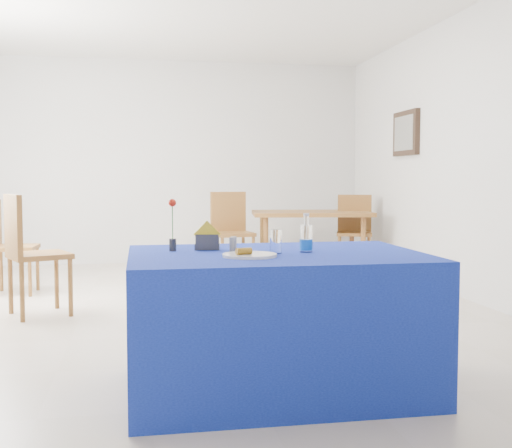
{
  "coord_description": "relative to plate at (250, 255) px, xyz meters",
  "views": [
    {
      "loc": [
        -0.6,
        -5.51,
        1.16
      ],
      "look_at": [
        0.02,
        -2.09,
        0.92
      ],
      "focal_mm": 45.0,
      "sensor_mm": 36.0,
      "label": 1
    }
  ],
  "objects": [
    {
      "name": "rose_vase",
      "position": [
        -0.38,
        0.33,
        0.13
      ],
      "size": [
        0.04,
        0.04,
        0.29
      ],
      "color": "#26262B",
      "rests_on": "blue_table"
    },
    {
      "name": "chair_bg_left",
      "position": [
        0.53,
        4.49,
        -0.18
      ],
      "size": [
        0.52,
        0.52,
        1.01
      ],
      "rotation": [
        0.0,
        0.0,
        0.16
      ],
      "color": "brown",
      "rests_on": "floor"
    },
    {
      "name": "napkin_holder",
      "position": [
        -0.18,
        0.36,
        0.04
      ],
      "size": [
        0.16,
        0.08,
        0.17
      ],
      "color": "#3C3C41",
      "rests_on": "blue_table"
    },
    {
      "name": "blue_table",
      "position": [
        0.17,
        0.15,
        -0.39
      ],
      "size": [
        1.6,
        1.1,
        0.76
      ],
      "color": "navy",
      "rests_on": "floor"
    },
    {
      "name": "banana_pieces",
      "position": [
        -0.03,
        -0.03,
        0.03
      ],
      "size": [
        0.09,
        0.06,
        0.04
      ],
      "color": "gold",
      "rests_on": "plate"
    },
    {
      "name": "water_bottle",
      "position": [
        0.34,
        0.16,
        0.06
      ],
      "size": [
        0.07,
        0.07,
        0.21
      ],
      "color": "white",
      "rests_on": "blue_table"
    },
    {
      "name": "salt_shaker",
      "position": [
        -0.06,
        0.19,
        0.04
      ],
      "size": [
        0.03,
        0.03,
        0.08
      ],
      "primitive_type": "cylinder",
      "color": "slate",
      "rests_on": "blue_table"
    },
    {
      "name": "floor",
      "position": [
        0.04,
        2.24,
        -0.77
      ],
      "size": [
        7.0,
        7.0,
        0.0
      ],
      "primitive_type": "plane",
      "color": "beige",
      "rests_on": "ground"
    },
    {
      "name": "oak_table",
      "position": [
        1.58,
        4.61,
        -0.09
      ],
      "size": [
        1.58,
        1.12,
        0.76
      ],
      "color": "#96612B",
      "rests_on": "floor"
    },
    {
      "name": "plate",
      "position": [
        0.0,
        0.0,
        0.0
      ],
      "size": [
        0.29,
        0.29,
        0.01
      ],
      "primitive_type": "cylinder",
      "color": "silver",
      "rests_on": "blue_table"
    },
    {
      "name": "chair_win_b",
      "position": [
        -1.91,
        3.51,
        -0.22
      ],
      "size": [
        0.45,
        0.45,
        0.96
      ],
      "rotation": [
        0.0,
        0.0,
        1.52
      ],
      "color": "brown",
      "rests_on": "floor"
    },
    {
      "name": "drinking_glass",
      "position": [
        0.17,
        0.13,
        0.06
      ],
      "size": [
        0.06,
        0.06,
        0.13
      ],
      "primitive_type": "cylinder",
      "color": "white",
      "rests_on": "blue_table"
    },
    {
      "name": "pepper_shaker",
      "position": [
        -0.05,
        0.24,
        0.04
      ],
      "size": [
        0.03,
        0.03,
        0.08
      ],
      "primitive_type": "cylinder",
      "color": "slate",
      "rests_on": "blue_table"
    },
    {
      "name": "picture_art",
      "position": [
        2.49,
        3.84,
        0.93
      ],
      "size": [
        0.02,
        0.52,
        0.4
      ],
      "primitive_type": "cube",
      "color": "#998C66",
      "rests_on": "room_shell"
    },
    {
      "name": "room_shell",
      "position": [
        0.04,
        2.24,
        0.98
      ],
      "size": [
        7.0,
        7.0,
        7.0
      ],
      "color": "silver",
      "rests_on": "ground"
    },
    {
      "name": "picture_frame",
      "position": [
        2.51,
        3.84,
        0.93
      ],
      "size": [
        0.06,
        0.64,
        0.52
      ],
      "primitive_type": "cube",
      "color": "black",
      "rests_on": "room_shell"
    },
    {
      "name": "chair_win_a",
      "position": [
        -1.5,
        2.36,
        -0.17
      ],
      "size": [
        0.61,
        0.61,
        1.04
      ],
      "rotation": [
        0.0,
        0.0,
        1.98
      ],
      "color": "brown",
      "rests_on": "floor"
    },
    {
      "name": "chair_bg_right",
      "position": [
        2.13,
        4.53,
        -0.21
      ],
      "size": [
        0.55,
        0.55,
        0.96
      ],
      "rotation": [
        0.0,
        0.0,
        -0.33
      ],
      "color": "brown",
      "rests_on": "floor"
    }
  ]
}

